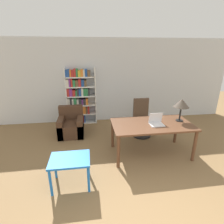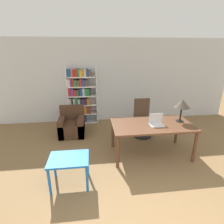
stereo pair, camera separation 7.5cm
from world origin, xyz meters
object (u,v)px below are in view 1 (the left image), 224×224
at_px(desk, 152,127).
at_px(table_lamp, 182,104).
at_px(side_table_blue, 70,163).
at_px(armchair, 71,126).
at_px(bookshelf, 79,97).
at_px(laptop, 156,122).
at_px(office_chair, 141,119).

xyz_separation_m(desk, table_lamp, (0.69, 0.07, 0.51)).
height_order(side_table_blue, armchair, armchair).
xyz_separation_m(side_table_blue, armchair, (-0.16, 2.07, -0.20)).
bearing_deg(side_table_blue, bookshelf, 88.59).
xyz_separation_m(laptop, office_chair, (0.00, 1.04, -0.35)).
bearing_deg(laptop, table_lamp, 11.74).
height_order(desk, table_lamp, table_lamp).
distance_m(desk, laptop, 0.17).
xyz_separation_m(office_chair, side_table_blue, (-1.84, -1.78, -0.00)).
distance_m(desk, office_chair, 1.01).
distance_m(laptop, office_chair, 1.10).
bearing_deg(table_lamp, office_chair, 123.90).
relative_size(table_lamp, side_table_blue, 0.76).
bearing_deg(desk, side_table_blue, -155.79).
bearing_deg(table_lamp, bookshelf, 139.28).
bearing_deg(office_chair, side_table_blue, -135.89).
bearing_deg(bookshelf, office_chair, -32.70).
bearing_deg(armchair, office_chair, -8.22).
distance_m(desk, side_table_blue, 1.95).
bearing_deg(side_table_blue, desk, 24.21).
relative_size(side_table_blue, armchair, 0.87).
height_order(laptop, armchair, laptop).
height_order(armchair, bookshelf, bookshelf).
bearing_deg(laptop, desk, 143.78).
height_order(desk, laptop, laptop).
relative_size(armchair, bookshelf, 0.44).
relative_size(desk, bookshelf, 0.99).
bearing_deg(office_chair, table_lamp, -56.10).
bearing_deg(desk, bookshelf, 128.54).
distance_m(office_chair, bookshelf, 2.14).
bearing_deg(side_table_blue, armchair, 94.35).
distance_m(desk, table_lamp, 0.86).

